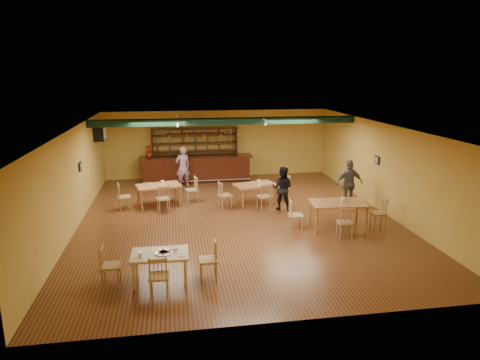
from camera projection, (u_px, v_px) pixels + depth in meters
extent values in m
plane|color=#512917|center=(238.00, 219.00, 13.92)|extent=(12.00, 12.00, 0.00)
cube|color=black|center=(226.00, 121.00, 15.89)|extent=(10.00, 0.30, 0.25)
cube|color=white|center=(177.00, 119.00, 16.17)|extent=(0.05, 2.50, 0.05)
cube|color=white|center=(260.00, 117.00, 16.66)|extent=(0.05, 2.50, 0.05)
cube|color=white|center=(100.00, 133.00, 16.63)|extent=(0.34, 0.70, 0.48)
cube|color=black|center=(80.00, 167.00, 13.70)|extent=(0.04, 0.34, 0.28)
cube|color=black|center=(377.00, 160.00, 14.74)|extent=(0.04, 0.34, 0.28)
cube|color=black|center=(196.00, 169.00, 18.55)|extent=(4.87, 0.85, 1.13)
cube|color=black|center=(195.00, 153.00, 19.01)|extent=(3.77, 0.40, 2.28)
imported|color=#9E210E|center=(149.00, 152.00, 18.05)|extent=(0.37, 0.37, 0.51)
cube|color=#AF6D3E|center=(159.00, 195.00, 15.22)|extent=(1.68, 1.22, 0.76)
cube|color=#AF6D3E|center=(255.00, 194.00, 15.44)|extent=(1.64, 1.22, 0.73)
cube|color=#AF6D3E|center=(337.00, 215.00, 12.97)|extent=(1.75, 1.14, 0.83)
cube|color=beige|center=(160.00, 267.00, 9.68)|extent=(1.30, 0.85, 0.69)
cylinder|color=silver|center=(164.00, 253.00, 9.61)|extent=(0.45, 0.45, 0.01)
cylinder|color=#EAE5C6|center=(140.00, 255.00, 9.39)|extent=(0.08, 0.08, 0.11)
cube|color=white|center=(174.00, 248.00, 9.82)|extent=(0.21, 0.16, 0.03)
cube|color=silver|center=(170.00, 251.00, 9.67)|extent=(0.32, 0.25, 0.00)
cylinder|color=white|center=(182.00, 255.00, 9.50)|extent=(0.22, 0.22, 0.01)
imported|color=#86479A|center=(183.00, 167.00, 17.60)|extent=(0.72, 0.59, 1.70)
imported|color=black|center=(282.00, 188.00, 14.69)|extent=(0.92, 0.84, 1.53)
imported|color=slate|center=(349.00, 184.00, 14.97)|extent=(1.00, 0.44, 1.69)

